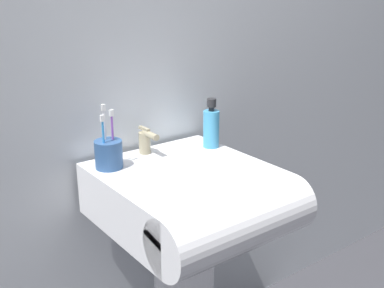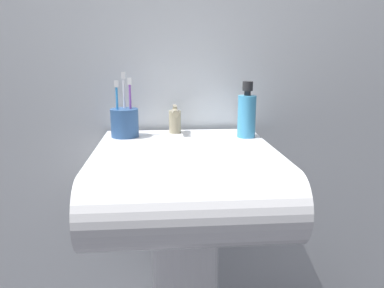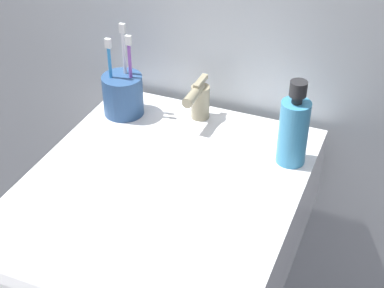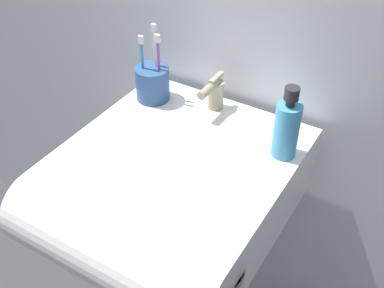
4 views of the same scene
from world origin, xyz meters
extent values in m
cube|color=silver|center=(0.00, 0.29, 1.20)|extent=(5.00, 0.05, 2.40)
cube|color=white|center=(0.00, 0.00, 0.80)|extent=(0.50, 0.49, 0.17)
cylinder|color=white|center=(0.00, -0.25, 0.80)|extent=(0.50, 0.17, 0.17)
cylinder|color=tan|center=(-0.02, 0.20, 0.93)|extent=(0.04, 0.04, 0.07)
cylinder|color=tan|center=(-0.02, 0.16, 0.96)|extent=(0.02, 0.08, 0.02)
cube|color=tan|center=(-0.02, 0.20, 0.97)|extent=(0.01, 0.06, 0.01)
cylinder|color=#2D5184|center=(-0.18, 0.15, 0.93)|extent=(0.09, 0.09, 0.09)
cylinder|color=#338CD8|center=(-0.20, 0.14, 0.97)|extent=(0.01, 0.01, 0.14)
cube|color=white|center=(-0.20, 0.14, 1.05)|extent=(0.01, 0.01, 0.02)
cylinder|color=purple|center=(-0.16, 0.15, 0.98)|extent=(0.01, 0.01, 0.15)
cube|color=white|center=(-0.16, 0.15, 1.06)|extent=(0.01, 0.01, 0.02)
cylinder|color=white|center=(-0.18, 0.17, 0.99)|extent=(0.01, 0.01, 0.17)
cube|color=white|center=(-0.18, 0.17, 1.08)|extent=(0.01, 0.01, 0.02)
cylinder|color=#3F99CC|center=(0.20, 0.11, 0.95)|extent=(0.06, 0.06, 0.13)
cylinder|color=#262628|center=(0.20, 0.11, 1.03)|extent=(0.02, 0.02, 0.02)
cylinder|color=#262628|center=(0.20, 0.11, 1.05)|extent=(0.03, 0.03, 0.03)
camera|label=1|loc=(-0.82, -1.13, 1.45)|focal=45.00mm
camera|label=2|loc=(-0.06, -1.03, 1.14)|focal=35.00mm
camera|label=3|loc=(0.37, -0.81, 1.56)|focal=55.00mm
camera|label=4|loc=(0.46, -0.71, 1.58)|focal=45.00mm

